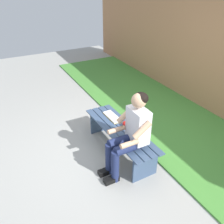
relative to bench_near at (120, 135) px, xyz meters
name	(u,v)px	position (x,y,z in m)	size (l,w,h in m)	color
ground_plane	(43,135)	(1.08, 1.00, -0.35)	(10.00, 7.00, 0.04)	#9E9E99
grass_strip	(188,127)	(0.00, -1.49, -0.32)	(9.00, 2.22, 0.03)	#478C38
brick_wall	(216,44)	(0.50, -2.41, 1.02)	(9.50, 0.24, 2.71)	#B27A51
bench_near	(120,135)	(0.00, 0.00, 0.00)	(1.61, 0.49, 0.44)	#384C6B
person_seated	(130,132)	(-0.43, 0.10, 0.35)	(0.50, 0.69, 1.24)	silver
apple	(125,123)	(0.05, -0.11, 0.15)	(0.08, 0.08, 0.08)	red
book_open	(112,117)	(0.37, -0.05, 0.12)	(0.42, 0.17, 0.02)	white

